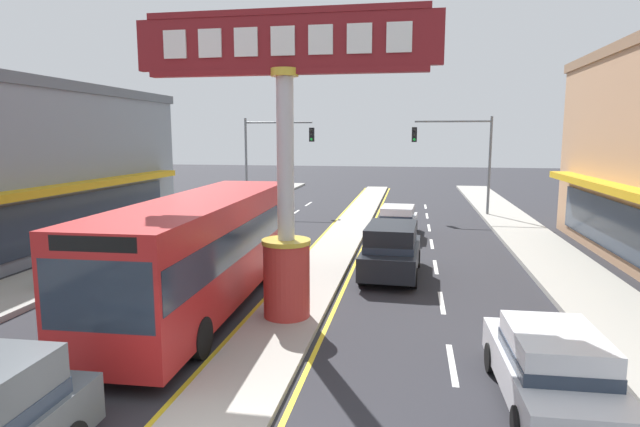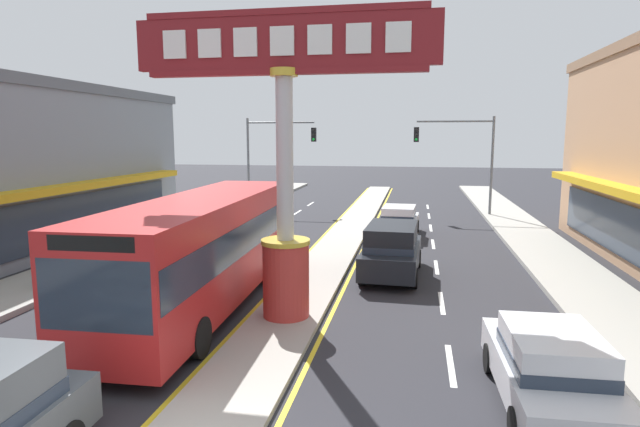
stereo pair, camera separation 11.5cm
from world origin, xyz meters
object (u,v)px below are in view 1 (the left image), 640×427
object	(u,v)px
district_sign	(285,163)
traffic_light_left_side	(271,147)
bus_near_left_lane	(205,245)
sedan_far_left_oncoming	(552,367)
sedan_near_right_lane	(398,221)
street_bench	(58,268)
traffic_light_right_side	(461,148)
suv_mid_left_lane	(391,249)

from	to	relation	value
district_sign	traffic_light_left_side	bearing A→B (deg)	106.41
bus_near_left_lane	sedan_far_left_oncoming	distance (m)	9.64
sedan_near_right_lane	street_bench	bearing A→B (deg)	-134.65
district_sign	sedan_near_right_lane	size ratio (longest dim) A/B	1.83
sedan_near_right_lane	traffic_light_left_side	bearing A→B (deg)	137.17
traffic_light_right_side	street_bench	size ratio (longest dim) A/B	3.87
traffic_light_right_side	sedan_near_right_lane	bearing A→B (deg)	-116.21
traffic_light_left_side	sedan_far_left_oncoming	world-z (taller)	traffic_light_left_side
district_sign	traffic_light_left_side	distance (m)	21.95
traffic_light_left_side	sedan_near_right_lane	bearing A→B (deg)	-42.83
sedan_near_right_lane	sedan_far_left_oncoming	distance (m)	16.85
traffic_light_left_side	bus_near_left_lane	xyz separation A→B (m)	(3.59, -20.35, -2.38)
sedan_far_left_oncoming	suv_mid_left_lane	bearing A→B (deg)	110.62
district_sign	bus_near_left_lane	xyz separation A→B (m)	(-2.62, 0.70, -2.45)
sedan_far_left_oncoming	traffic_light_left_side	bearing A→B (deg)	116.14
bus_near_left_lane	suv_mid_left_lane	distance (m)	6.92
district_sign	sedan_far_left_oncoming	xyz separation A→B (m)	(5.92, -3.64, -3.53)
district_sign	suv_mid_left_lane	xyz separation A→B (m)	(2.61, 5.14, -3.34)
traffic_light_right_side	suv_mid_left_lane	distance (m)	15.79
traffic_light_left_side	street_bench	world-z (taller)	traffic_light_left_side
traffic_light_right_side	sedan_far_left_oncoming	distance (m)	24.06
traffic_light_right_side	street_bench	world-z (taller)	traffic_light_right_side
sedan_near_right_lane	street_bench	size ratio (longest dim) A/B	2.74
sedan_near_right_lane	bus_near_left_lane	world-z (taller)	bus_near_left_lane
traffic_light_right_side	sedan_near_right_lane	distance (m)	8.83
traffic_light_right_side	bus_near_left_lane	bearing A→B (deg)	-114.37
sedan_far_left_oncoming	traffic_light_right_side	bearing A→B (deg)	89.32
district_sign	sedan_far_left_oncoming	bearing A→B (deg)	-31.60
traffic_light_left_side	sedan_near_right_lane	distance (m)	12.51
traffic_light_right_side	suv_mid_left_lane	xyz separation A→B (m)	(-3.59, -15.03, -3.26)
suv_mid_left_lane	traffic_light_left_side	bearing A→B (deg)	118.99
district_sign	sedan_near_right_lane	bearing A→B (deg)	78.53
traffic_light_left_side	bus_near_left_lane	bearing A→B (deg)	-80.01
traffic_light_right_side	suv_mid_left_lane	size ratio (longest dim) A/B	1.33
traffic_light_left_side	street_bench	size ratio (longest dim) A/B	3.87
district_sign	traffic_light_right_side	xyz separation A→B (m)	(6.20, 20.17, -0.07)
street_bench	sedan_far_left_oncoming	bearing A→B (deg)	-21.06
bus_near_left_lane	suv_mid_left_lane	bearing A→B (deg)	40.33
district_sign	street_bench	world-z (taller)	district_sign
suv_mid_left_lane	sedan_far_left_oncoming	xyz separation A→B (m)	(3.30, -8.78, -0.20)
sedan_near_right_lane	traffic_light_right_side	bearing A→B (deg)	63.79
bus_near_left_lane	street_bench	xyz separation A→B (m)	(-5.68, 1.13, -1.22)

